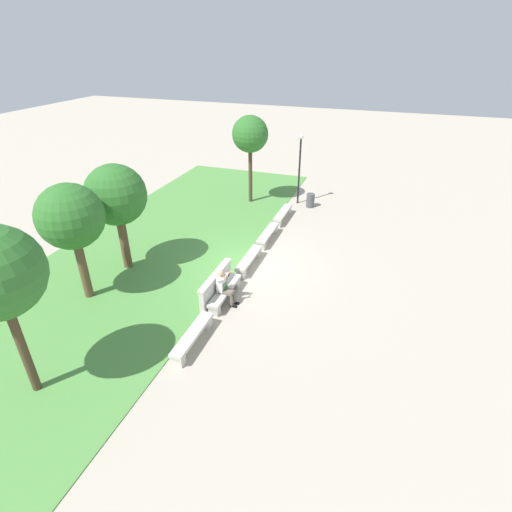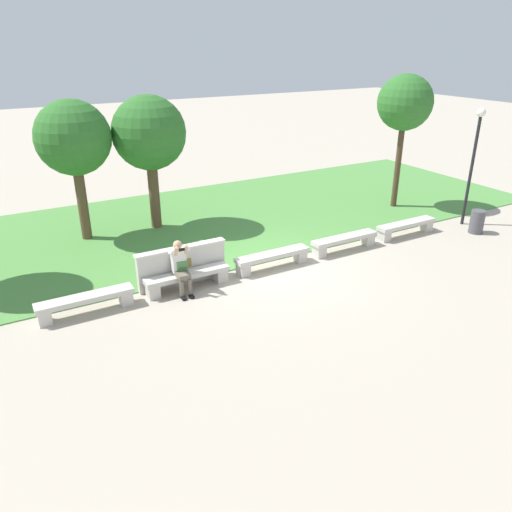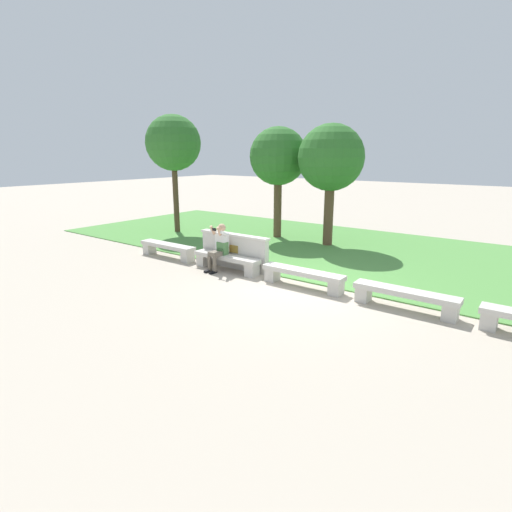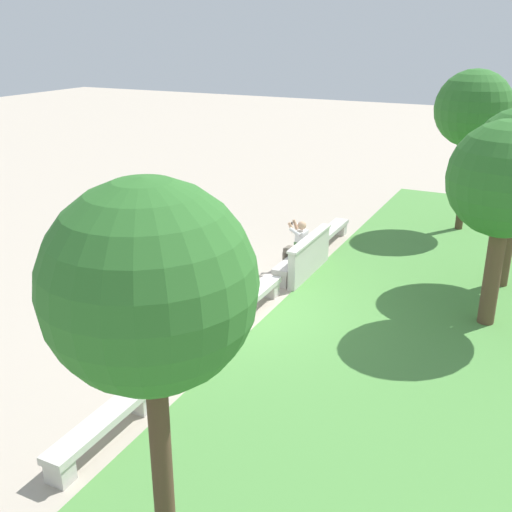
{
  "view_description": "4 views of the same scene",
  "coord_description": "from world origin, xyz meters",
  "px_view_note": "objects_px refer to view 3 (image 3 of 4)",
  "views": [
    {
      "loc": [
        -13.15,
        -4.92,
        8.33
      ],
      "look_at": [
        -0.4,
        -0.44,
        0.77
      ],
      "focal_mm": 28.0,
      "sensor_mm": 36.0,
      "label": 1
    },
    {
      "loc": [
        -6.51,
        -10.53,
        5.77
      ],
      "look_at": [
        -0.81,
        -0.51,
        0.73
      ],
      "focal_mm": 35.0,
      "sensor_mm": 36.0,
      "label": 2
    },
    {
      "loc": [
        4.7,
        -8.23,
        3.21
      ],
      "look_at": [
        -1.01,
        -0.57,
        0.76
      ],
      "focal_mm": 28.0,
      "sensor_mm": 36.0,
      "label": 3
    },
    {
      "loc": [
        10.56,
        5.31,
        5.81
      ],
      "look_at": [
        -0.64,
        -0.24,
        1.04
      ],
      "focal_mm": 42.0,
      "sensor_mm": 36.0,
      "label": 4
    }
  ],
  "objects_px": {
    "bench_mid": "(303,276)",
    "person_photographer": "(219,245)",
    "tree_behind_wall": "(331,159)",
    "tree_left_background": "(173,144)",
    "bench_main": "(168,248)",
    "bench_far": "(405,296)",
    "backpack": "(222,248)",
    "bench_near": "(227,260)",
    "tree_right_background": "(278,157)"
  },
  "relations": [
    {
      "from": "bench_far",
      "to": "bench_mid",
      "type": "bearing_deg",
      "value": 180.0
    },
    {
      "from": "bench_near",
      "to": "bench_far",
      "type": "relative_size",
      "value": 1.0
    },
    {
      "from": "tree_behind_wall",
      "to": "tree_left_background",
      "type": "bearing_deg",
      "value": -166.44
    },
    {
      "from": "tree_right_background",
      "to": "backpack",
      "type": "bearing_deg",
      "value": -74.78
    },
    {
      "from": "bench_near",
      "to": "bench_mid",
      "type": "xyz_separation_m",
      "value": [
        2.48,
        0.0,
        0.0
      ]
    },
    {
      "from": "tree_left_background",
      "to": "bench_main",
      "type": "bearing_deg",
      "value": -46.47
    },
    {
      "from": "bench_far",
      "to": "tree_left_background",
      "type": "height_order",
      "value": "tree_left_background"
    },
    {
      "from": "bench_mid",
      "to": "tree_behind_wall",
      "type": "bearing_deg",
      "value": 109.81
    },
    {
      "from": "bench_near",
      "to": "tree_behind_wall",
      "type": "bearing_deg",
      "value": 80.11
    },
    {
      "from": "bench_mid",
      "to": "tree_right_background",
      "type": "xyz_separation_m",
      "value": [
        -3.91,
        4.72,
        2.79
      ]
    },
    {
      "from": "bench_mid",
      "to": "person_photographer",
      "type": "distance_m",
      "value": 2.71
    },
    {
      "from": "bench_main",
      "to": "bench_near",
      "type": "xyz_separation_m",
      "value": [
        2.48,
        0.0,
        0.0
      ]
    },
    {
      "from": "tree_left_background",
      "to": "tree_behind_wall",
      "type": "bearing_deg",
      "value": 13.56
    },
    {
      "from": "bench_mid",
      "to": "backpack",
      "type": "xyz_separation_m",
      "value": [
        -2.62,
        -0.0,
        0.32
      ]
    },
    {
      "from": "bench_far",
      "to": "tree_left_background",
      "type": "relative_size",
      "value": 0.46
    },
    {
      "from": "bench_main",
      "to": "tree_behind_wall",
      "type": "relative_size",
      "value": 0.51
    },
    {
      "from": "tree_right_background",
      "to": "person_photographer",
      "type": "bearing_deg",
      "value": -75.54
    },
    {
      "from": "bench_near",
      "to": "tree_left_background",
      "type": "bearing_deg",
      "value": 150.15
    },
    {
      "from": "person_photographer",
      "to": "bench_main",
      "type": "bearing_deg",
      "value": 178.05
    },
    {
      "from": "tree_right_background",
      "to": "tree_behind_wall",
      "type": "bearing_deg",
      "value": -2.23
    },
    {
      "from": "person_photographer",
      "to": "tree_right_background",
      "type": "relative_size",
      "value": 0.31
    },
    {
      "from": "tree_right_background",
      "to": "bench_mid",
      "type": "bearing_deg",
      "value": -50.39
    },
    {
      "from": "bench_far",
      "to": "person_photographer",
      "type": "distance_m",
      "value": 5.17
    },
    {
      "from": "person_photographer",
      "to": "backpack",
      "type": "distance_m",
      "value": 0.14
    },
    {
      "from": "bench_main",
      "to": "bench_near",
      "type": "bearing_deg",
      "value": 0.0
    },
    {
      "from": "backpack",
      "to": "person_photographer",
      "type": "bearing_deg",
      "value": -123.03
    },
    {
      "from": "tree_behind_wall",
      "to": "tree_right_background",
      "type": "xyz_separation_m",
      "value": [
        -2.24,
        0.09,
        0.04
      ]
    },
    {
      "from": "bench_main",
      "to": "tree_right_background",
      "type": "height_order",
      "value": "tree_right_background"
    },
    {
      "from": "bench_main",
      "to": "person_photographer",
      "type": "bearing_deg",
      "value": -1.95
    },
    {
      "from": "bench_near",
      "to": "bench_far",
      "type": "bearing_deg",
      "value": 0.0
    },
    {
      "from": "bench_near",
      "to": "person_photographer",
      "type": "bearing_deg",
      "value": -158.03
    },
    {
      "from": "backpack",
      "to": "tree_behind_wall",
      "type": "relative_size",
      "value": 0.1
    },
    {
      "from": "tree_behind_wall",
      "to": "tree_left_background",
      "type": "xyz_separation_m",
      "value": [
        -6.26,
        -1.51,
        0.57
      ]
    },
    {
      "from": "bench_near",
      "to": "bench_far",
      "type": "height_order",
      "value": "same"
    },
    {
      "from": "bench_mid",
      "to": "person_photographer",
      "type": "height_order",
      "value": "person_photographer"
    },
    {
      "from": "bench_main",
      "to": "bench_far",
      "type": "bearing_deg",
      "value": 0.0
    },
    {
      "from": "bench_main",
      "to": "bench_mid",
      "type": "xyz_separation_m",
      "value": [
        4.96,
        0.0,
        0.0
      ]
    },
    {
      "from": "bench_near",
      "to": "backpack",
      "type": "distance_m",
      "value": 0.35
    },
    {
      "from": "person_photographer",
      "to": "bench_mid",
      "type": "bearing_deg",
      "value": 1.67
    },
    {
      "from": "person_photographer",
      "to": "bench_far",
      "type": "bearing_deg",
      "value": 0.86
    },
    {
      "from": "tree_behind_wall",
      "to": "bench_near",
      "type": "bearing_deg",
      "value": -99.89
    },
    {
      "from": "person_photographer",
      "to": "tree_left_background",
      "type": "xyz_separation_m",
      "value": [
        -5.26,
        3.2,
        2.89
      ]
    },
    {
      "from": "bench_far",
      "to": "bench_near",
      "type": "bearing_deg",
      "value": 180.0
    },
    {
      "from": "bench_far",
      "to": "backpack",
      "type": "bearing_deg",
      "value": -179.96
    },
    {
      "from": "backpack",
      "to": "tree_right_background",
      "type": "bearing_deg",
      "value": 105.22
    },
    {
      "from": "bench_mid",
      "to": "person_photographer",
      "type": "bearing_deg",
      "value": -178.33
    },
    {
      "from": "bench_far",
      "to": "tree_behind_wall",
      "type": "distance_m",
      "value": 6.8
    },
    {
      "from": "bench_far",
      "to": "backpack",
      "type": "distance_m",
      "value": 5.11
    },
    {
      "from": "bench_mid",
      "to": "person_photographer",
      "type": "xyz_separation_m",
      "value": [
        -2.67,
        -0.08,
        0.43
      ]
    },
    {
      "from": "bench_mid",
      "to": "bench_main",
      "type": "bearing_deg",
      "value": 180.0
    }
  ]
}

